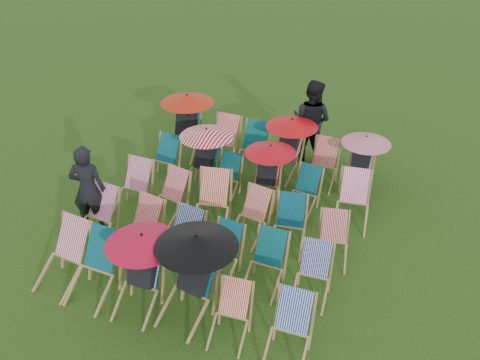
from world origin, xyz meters
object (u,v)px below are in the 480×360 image
at_px(person_left, 88,189).
at_px(deckchair_5, 289,332).
at_px(person_rear, 312,121).
at_px(deckchair_29, 361,162).
at_px(deckchair_0, 62,257).

bearing_deg(person_left, deckchair_5, 141.98).
xyz_separation_m(person_left, person_rear, (2.98, 4.16, 0.08)).
relative_size(deckchair_29, person_left, 0.68).
bearing_deg(deckchair_0, person_rear, 71.00).
height_order(deckchair_0, deckchair_5, deckchair_0).
xyz_separation_m(deckchair_0, person_rear, (2.54, 5.54, 0.44)).
distance_m(deckchair_0, person_left, 1.50).
height_order(deckchair_29, person_rear, person_rear).
bearing_deg(person_left, person_rear, -145.59).
relative_size(deckchair_29, person_rear, 0.63).
distance_m(deckchair_5, deckchair_29, 4.72).
bearing_deg(person_left, deckchair_0, 87.72).
bearing_deg(deckchair_29, deckchair_0, -126.60).
bearing_deg(deckchair_5, deckchair_0, 176.92).
distance_m(deckchair_0, person_rear, 6.11).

